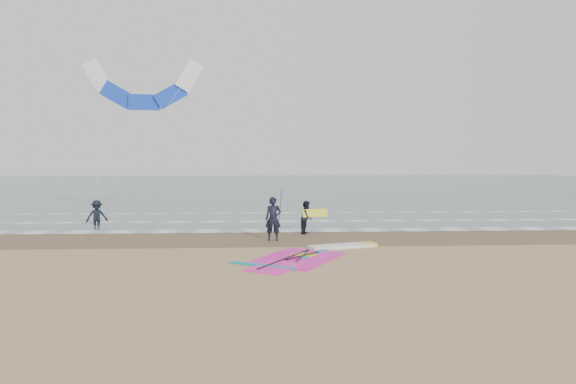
{
  "coord_description": "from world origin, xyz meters",
  "views": [
    {
      "loc": [
        -1.48,
        -17.55,
        3.73
      ],
      "look_at": [
        -0.29,
        5.0,
        2.2
      ],
      "focal_mm": 32.0,
      "sensor_mm": 36.0,
      "label": 1
    }
  ],
  "objects": [
    {
      "name": "windsurf_rig",
      "position": [
        0.42,
        1.6,
        0.04
      ],
      "size": [
        6.01,
        5.69,
        0.14
      ],
      "color": "white",
      "rests_on": "ground"
    },
    {
      "name": "wet_sand_band",
      "position": [
        0.0,
        6.0,
        0.0
      ],
      "size": [
        120.0,
        5.0,
        0.01
      ],
      "primitive_type": "cube",
      "color": "brown",
      "rests_on": "ground"
    },
    {
      "name": "carried_kiteboard",
      "position": [
        1.14,
        7.13,
        1.02
      ],
      "size": [
        1.3,
        0.51,
        0.39
      ],
      "color": "yellow",
      "rests_on": "ground"
    },
    {
      "name": "sea_water",
      "position": [
        0.0,
        48.0,
        0.01
      ],
      "size": [
        120.0,
        80.0,
        0.02
      ],
      "primitive_type": "cube",
      "color": "#47605E",
      "rests_on": "ground"
    },
    {
      "name": "held_pole",
      "position": [
        -0.64,
        5.24,
        1.44
      ],
      "size": [
        0.17,
        0.86,
        1.82
      ],
      "color": "black",
      "rests_on": "ground"
    },
    {
      "name": "person_standing",
      "position": [
        -0.94,
        5.24,
        0.98
      ],
      "size": [
        0.75,
        0.53,
        1.97
      ],
      "primitive_type": "imported",
      "rotation": [
        0.0,
        0.0,
        -0.08
      ],
      "color": "black",
      "rests_on": "ground"
    },
    {
      "name": "foam_waterline",
      "position": [
        0.0,
        10.44,
        0.03
      ],
      "size": [
        120.0,
        9.15,
        0.02
      ],
      "color": "white",
      "rests_on": "ground"
    },
    {
      "name": "person_wading",
      "position": [
        -10.38,
        10.61,
        0.88
      ],
      "size": [
        1.31,
        1.11,
        1.76
      ],
      "primitive_type": "imported",
      "rotation": [
        0.0,
        0.0,
        0.49
      ],
      "color": "black",
      "rests_on": "ground"
    },
    {
      "name": "surf_kite",
      "position": [
        -8.32,
        13.15,
        7.72
      ],
      "size": [
        7.04,
        2.73,
        8.33
      ],
      "color": "white",
      "rests_on": "ground"
    },
    {
      "name": "person_walking",
      "position": [
        0.74,
        7.23,
        0.81
      ],
      "size": [
        0.87,
        0.96,
        1.61
      ],
      "primitive_type": "imported",
      "rotation": [
        0.0,
        0.0,
        1.16
      ],
      "color": "black",
      "rests_on": "ground"
    },
    {
      "name": "ground",
      "position": [
        0.0,
        0.0,
        0.0
      ],
      "size": [
        120.0,
        120.0,
        0.0
      ],
      "primitive_type": "plane",
      "color": "tan",
      "rests_on": "ground"
    }
  ]
}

